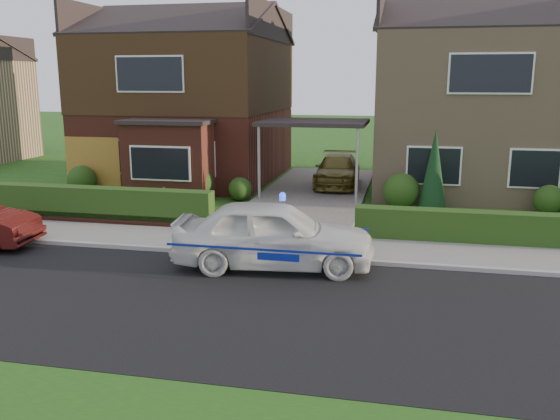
# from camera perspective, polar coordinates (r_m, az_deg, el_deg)

# --- Properties ---
(ground) EXTENTS (120.00, 120.00, 0.00)m
(ground) POSITION_cam_1_polar(r_m,az_deg,el_deg) (11.59, -5.46, -9.00)
(ground) COLOR #174F15
(ground) RESTS_ON ground
(road) EXTENTS (60.00, 6.00, 0.02)m
(road) POSITION_cam_1_polar(r_m,az_deg,el_deg) (11.59, -5.46, -9.00)
(road) COLOR black
(road) RESTS_ON ground
(kerb) EXTENTS (60.00, 0.16, 0.12)m
(kerb) POSITION_cam_1_polar(r_m,az_deg,el_deg) (14.35, -1.80, -4.43)
(kerb) COLOR #9E9993
(kerb) RESTS_ON ground
(sidewalk) EXTENTS (60.00, 2.00, 0.10)m
(sidewalk) POSITION_cam_1_polar(r_m,az_deg,el_deg) (15.33, -0.85, -3.34)
(sidewalk) COLOR slate
(sidewalk) RESTS_ON ground
(driveway) EXTENTS (3.80, 12.00, 0.12)m
(driveway) POSITION_cam_1_polar(r_m,az_deg,el_deg) (21.92, 3.20, 1.52)
(driveway) COLOR #666059
(driveway) RESTS_ON ground
(house_left) EXTENTS (7.50, 9.53, 7.25)m
(house_left) POSITION_cam_1_polar(r_m,az_deg,el_deg) (25.83, -8.68, 11.44)
(house_left) COLOR maroon
(house_left) RESTS_ON ground
(house_right) EXTENTS (7.50, 8.06, 7.25)m
(house_right) POSITION_cam_1_polar(r_m,az_deg,el_deg) (24.39, 18.29, 10.56)
(house_right) COLOR tan
(house_right) RESTS_ON ground
(carport_link) EXTENTS (3.80, 3.00, 2.77)m
(carport_link) POSITION_cam_1_polar(r_m,az_deg,el_deg) (21.53, 3.27, 8.29)
(carport_link) COLOR black
(carport_link) RESTS_ON ground
(garage_door) EXTENTS (2.20, 0.10, 2.10)m
(garage_door) POSITION_cam_1_polar(r_m,az_deg,el_deg) (23.52, -17.51, 4.16)
(garage_door) COLOR #8F5C1F
(garage_door) RESTS_ON ground
(dwarf_wall) EXTENTS (7.70, 0.25, 0.36)m
(dwarf_wall) POSITION_cam_1_polar(r_m,az_deg,el_deg) (18.49, -17.78, -0.76)
(dwarf_wall) COLOR maroon
(dwarf_wall) RESTS_ON ground
(hedge_left) EXTENTS (7.50, 0.55, 0.90)m
(hedge_left) POSITION_cam_1_polar(r_m,az_deg,el_deg) (18.66, -17.51, -1.20)
(hedge_left) COLOR #193510
(hedge_left) RESTS_ON ground
(hedge_right) EXTENTS (7.50, 0.55, 0.80)m
(hedge_right) POSITION_cam_1_polar(r_m,az_deg,el_deg) (16.37, 20.44, -3.30)
(hedge_right) COLOR #193510
(hedge_right) RESTS_ON ground
(shrub_left_far) EXTENTS (1.08, 1.08, 1.08)m
(shrub_left_far) POSITION_cam_1_polar(r_m,az_deg,el_deg) (23.33, -18.52, 2.75)
(shrub_left_far) COLOR #193510
(shrub_left_far) RESTS_ON ground
(shrub_left_mid) EXTENTS (1.32, 1.32, 1.32)m
(shrub_left_mid) POSITION_cam_1_polar(r_m,az_deg,el_deg) (21.19, -8.27, 2.68)
(shrub_left_mid) COLOR #193510
(shrub_left_mid) RESTS_ON ground
(shrub_left_near) EXTENTS (0.84, 0.84, 0.84)m
(shrub_left_near) POSITION_cam_1_polar(r_m,az_deg,el_deg) (21.02, -3.87, 2.03)
(shrub_left_near) COLOR #193510
(shrub_left_near) RESTS_ON ground
(shrub_right_near) EXTENTS (1.20, 1.20, 1.20)m
(shrub_right_near) POSITION_cam_1_polar(r_m,az_deg,el_deg) (20.00, 11.59, 1.79)
(shrub_right_near) COLOR #193510
(shrub_right_near) RESTS_ON ground
(shrub_right_mid) EXTENTS (0.96, 0.96, 0.96)m
(shrub_right_mid) POSITION_cam_1_polar(r_m,az_deg,el_deg) (20.61, 24.46, 0.88)
(shrub_right_mid) COLOR #193510
(shrub_right_mid) RESTS_ON ground
(conifer_a) EXTENTS (0.90, 0.90, 2.60)m
(conifer_a) POSITION_cam_1_polar(r_m,az_deg,el_deg) (19.70, 14.58, 3.54)
(conifer_a) COLOR black
(conifer_a) RESTS_ON ground
(police_car) EXTENTS (4.19, 4.73, 1.72)m
(police_car) POSITION_cam_1_polar(r_m,az_deg,el_deg) (13.44, -0.63, -2.42)
(police_car) COLOR silver
(police_car) RESTS_ON ground
(driveway_car) EXTENTS (1.90, 4.21, 1.20)m
(driveway_car) POSITION_cam_1_polar(r_m,az_deg,el_deg) (23.43, 5.56, 3.83)
(driveway_car) COLOR brown
(driveway_car) RESTS_ON driveway
(potted_plant_a) EXTENTS (0.43, 0.34, 0.71)m
(potted_plant_a) POSITION_cam_1_polar(r_m,az_deg,el_deg) (20.05, -11.27, 1.11)
(potted_plant_a) COLOR gray
(potted_plant_a) RESTS_ON ground
(potted_plant_b) EXTENTS (0.57, 0.57, 0.82)m
(potted_plant_b) POSITION_cam_1_polar(r_m,az_deg,el_deg) (21.82, -13.93, 2.05)
(potted_plant_b) COLOR gray
(potted_plant_b) RESTS_ON ground
(potted_plant_c) EXTENTS (0.51, 0.51, 0.76)m
(potted_plant_c) POSITION_cam_1_polar(r_m,az_deg,el_deg) (18.10, -6.92, 0.13)
(potted_plant_c) COLOR gray
(potted_plant_c) RESTS_ON ground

